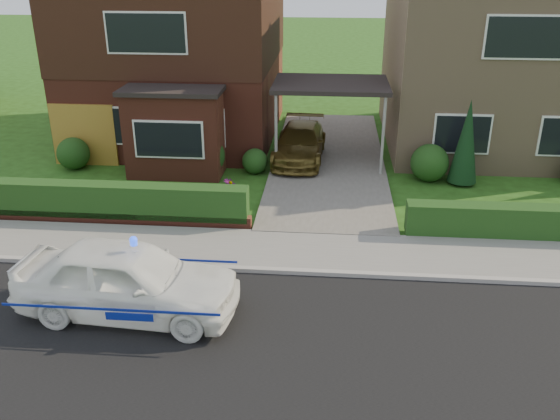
# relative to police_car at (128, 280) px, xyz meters

# --- Properties ---
(ground) EXTENTS (120.00, 120.00, 0.00)m
(ground) POSITION_rel_police_car_xyz_m (3.87, -1.20, -0.76)
(ground) COLOR #214512
(ground) RESTS_ON ground
(road) EXTENTS (60.00, 6.00, 0.02)m
(road) POSITION_rel_police_car_xyz_m (3.87, -1.20, -0.76)
(road) COLOR black
(road) RESTS_ON ground
(kerb) EXTENTS (60.00, 0.16, 0.12)m
(kerb) POSITION_rel_police_car_xyz_m (3.87, 1.85, -0.70)
(kerb) COLOR #9E9993
(kerb) RESTS_ON ground
(sidewalk) EXTENTS (60.00, 2.00, 0.10)m
(sidewalk) POSITION_rel_police_car_xyz_m (3.87, 2.90, -0.71)
(sidewalk) COLOR slate
(sidewalk) RESTS_ON ground
(driveway) EXTENTS (3.80, 12.00, 0.12)m
(driveway) POSITION_rel_police_car_xyz_m (3.87, 9.80, -0.70)
(driveway) COLOR #666059
(driveway) RESTS_ON ground
(house_left) EXTENTS (7.50, 9.53, 7.25)m
(house_left) POSITION_rel_police_car_xyz_m (-1.91, 12.70, 3.05)
(house_left) COLOR brown
(house_left) RESTS_ON ground
(house_right) EXTENTS (7.50, 8.06, 7.25)m
(house_right) POSITION_rel_police_car_xyz_m (9.67, 12.79, 2.90)
(house_right) COLOR tan
(house_right) RESTS_ON ground
(carport_link) EXTENTS (3.80, 3.00, 2.77)m
(carport_link) POSITION_rel_police_car_xyz_m (3.87, 9.75, 1.90)
(carport_link) COLOR black
(carport_link) RESTS_ON ground
(garage_door) EXTENTS (2.20, 0.10, 2.10)m
(garage_door) POSITION_rel_police_car_xyz_m (-4.38, 8.76, 0.29)
(garage_door) COLOR olive
(garage_door) RESTS_ON ground
(dwarf_wall) EXTENTS (7.70, 0.25, 0.36)m
(dwarf_wall) POSITION_rel_police_car_xyz_m (-1.93, 4.10, -0.58)
(dwarf_wall) COLOR brown
(dwarf_wall) RESTS_ON ground
(hedge_left) EXTENTS (7.50, 0.55, 0.90)m
(hedge_left) POSITION_rel_police_car_xyz_m (-1.93, 4.25, -0.76)
(hedge_left) COLOR black
(hedge_left) RESTS_ON ground
(hedge_right) EXTENTS (7.50, 0.55, 0.80)m
(hedge_right) POSITION_rel_police_car_xyz_m (9.67, 4.15, -0.76)
(hedge_right) COLOR black
(hedge_right) RESTS_ON ground
(shrub_left_far) EXTENTS (1.08, 1.08, 1.08)m
(shrub_left_far) POSITION_rel_police_car_xyz_m (-4.63, 8.30, -0.22)
(shrub_left_far) COLOR black
(shrub_left_far) RESTS_ON ground
(shrub_left_mid) EXTENTS (1.32, 1.32, 1.32)m
(shrub_left_mid) POSITION_rel_police_car_xyz_m (-0.13, 8.10, -0.10)
(shrub_left_mid) COLOR black
(shrub_left_mid) RESTS_ON ground
(shrub_left_near) EXTENTS (0.84, 0.84, 0.84)m
(shrub_left_near) POSITION_rel_police_car_xyz_m (1.47, 8.40, -0.34)
(shrub_left_near) COLOR black
(shrub_left_near) RESTS_ON ground
(shrub_right_near) EXTENTS (1.20, 1.20, 1.20)m
(shrub_right_near) POSITION_rel_police_car_xyz_m (7.07, 8.20, -0.16)
(shrub_right_near) COLOR black
(shrub_right_near) RESTS_ON ground
(conifer_a) EXTENTS (0.90, 0.90, 2.60)m
(conifer_a) POSITION_rel_police_car_xyz_m (8.07, 8.00, 0.54)
(conifer_a) COLOR black
(conifer_a) RESTS_ON ground
(police_car) EXTENTS (4.10, 4.57, 1.68)m
(police_car) POSITION_rel_police_car_xyz_m (0.00, 0.00, 0.00)
(police_car) COLOR white
(police_car) RESTS_ON ground
(driveway_car) EXTENTS (1.81, 4.09, 1.17)m
(driveway_car) POSITION_rel_police_car_xyz_m (2.87, 9.63, -0.06)
(driveway_car) COLOR brown
(driveway_car) RESTS_ON driveway
(potted_plant_a) EXTENTS (0.40, 0.29, 0.72)m
(potted_plant_a) POSITION_rel_police_car_xyz_m (-3.13, 5.35, -0.40)
(potted_plant_a) COLOR gray
(potted_plant_a) RESTS_ON ground
(potted_plant_b) EXTENTS (0.48, 0.46, 0.67)m
(potted_plant_b) POSITION_rel_police_car_xyz_m (-2.41, 7.80, -0.42)
(potted_plant_b) COLOR gray
(potted_plant_b) RESTS_ON ground
(potted_plant_c) EXTENTS (0.55, 0.55, 0.76)m
(potted_plant_c) POSITION_rel_police_car_xyz_m (1.08, 5.70, -0.38)
(potted_plant_c) COLOR gray
(potted_plant_c) RESTS_ON ground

